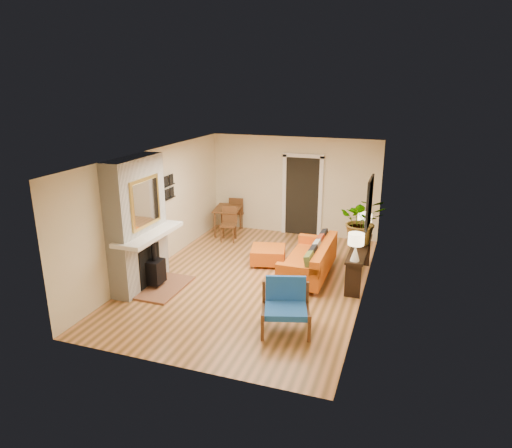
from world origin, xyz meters
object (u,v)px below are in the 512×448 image
object	(u,v)px
sofa	(312,260)
ottoman	(268,254)
lamp_far	(364,222)
houseplant	(362,221)
blue_chair	(286,302)
lamp_near	(356,244)
dining_table	(230,213)
console_table	(359,254)

from	to	relation	value
sofa	ottoman	bearing A→B (deg)	162.32
lamp_far	houseplant	world-z (taller)	houseplant
blue_chair	lamp_near	size ratio (longest dim) A/B	1.81
blue_chair	houseplant	bearing A→B (deg)	70.50
ottoman	houseplant	size ratio (longest dim) A/B	0.90
sofa	lamp_far	world-z (taller)	lamp_far
sofa	dining_table	size ratio (longest dim) A/B	1.21
sofa	lamp_near	world-z (taller)	lamp_near
dining_table	console_table	xyz separation A→B (m)	(3.65, -1.98, 0.00)
lamp_near	lamp_far	bearing A→B (deg)	90.00
blue_chair	lamp_far	xyz separation A→B (m)	(0.91, 2.98, 0.62)
ottoman	houseplant	bearing A→B (deg)	-0.34
blue_chair	console_table	size ratio (longest dim) A/B	0.53
sofa	blue_chair	distance (m)	2.22
ottoman	lamp_far	size ratio (longest dim) A/B	1.66
blue_chair	sofa	bearing A→B (deg)	91.04
lamp_far	blue_chair	bearing A→B (deg)	-107.02
blue_chair	console_table	distance (m)	2.49
sofa	ottoman	world-z (taller)	sofa
blue_chair	dining_table	size ratio (longest dim) A/B	0.59
console_table	dining_table	bearing A→B (deg)	151.51
console_table	houseplant	world-z (taller)	houseplant
sofa	blue_chair	size ratio (longest dim) A/B	2.07
dining_table	sofa	bearing A→B (deg)	-37.64
ottoman	houseplant	world-z (taller)	houseplant
blue_chair	lamp_far	size ratio (longest dim) A/B	1.81
blue_chair	houseplant	size ratio (longest dim) A/B	0.98
blue_chair	ottoman	bearing A→B (deg)	113.59
dining_table	lamp_near	size ratio (longest dim) A/B	3.09
ottoman	lamp_far	distance (m)	2.24
ottoman	lamp_near	xyz separation A→B (m)	(2.03, -1.02, 0.84)
dining_table	lamp_near	xyz separation A→B (m)	(3.65, -2.75, 0.49)
ottoman	lamp_near	distance (m)	2.43
blue_chair	lamp_far	world-z (taller)	lamp_far
sofa	lamp_far	size ratio (longest dim) A/B	3.74
lamp_near	lamp_far	size ratio (longest dim) A/B	1.00
dining_table	lamp_near	world-z (taller)	lamp_near
ottoman	lamp_far	world-z (taller)	lamp_far
sofa	ottoman	size ratio (longest dim) A/B	2.25
dining_table	houseplant	distance (m)	4.09
console_table	houseplant	distance (m)	0.69
dining_table	lamp_far	world-z (taller)	lamp_far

